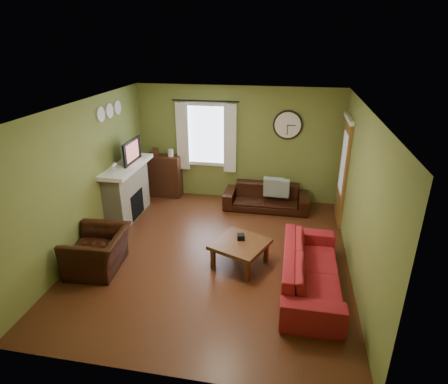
% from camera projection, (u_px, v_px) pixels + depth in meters
% --- Properties ---
extents(floor, '(4.60, 5.20, 0.00)m').
position_uv_depth(floor, '(214.00, 255.00, 6.64)').
color(floor, '#4C2513').
rests_on(floor, ground).
extents(ceiling, '(4.60, 5.20, 0.00)m').
position_uv_depth(ceiling, '(213.00, 107.00, 5.62)').
color(ceiling, white).
rests_on(ceiling, ground).
extents(wall_left, '(0.00, 5.20, 2.60)m').
position_uv_depth(wall_left, '(85.00, 178.00, 6.51)').
color(wall_left, olive).
rests_on(wall_left, ground).
extents(wall_right, '(0.00, 5.20, 2.60)m').
position_uv_depth(wall_right, '(360.00, 197.00, 5.74)').
color(wall_right, olive).
rests_on(wall_right, ground).
extents(wall_back, '(4.60, 0.00, 2.60)m').
position_uv_depth(wall_back, '(237.00, 144.00, 8.48)').
color(wall_back, olive).
rests_on(wall_back, ground).
extents(wall_front, '(4.60, 0.00, 2.60)m').
position_uv_depth(wall_front, '(160.00, 282.00, 3.77)').
color(wall_front, olive).
rests_on(wall_front, ground).
extents(fireplace, '(0.40, 1.40, 1.10)m').
position_uv_depth(fireplace, '(127.00, 193.00, 7.81)').
color(fireplace, '#BCB093').
rests_on(fireplace, floor).
extents(firebox, '(0.04, 0.60, 0.55)m').
position_uv_depth(firebox, '(137.00, 204.00, 7.88)').
color(firebox, black).
rests_on(firebox, fireplace).
extents(mantel, '(0.58, 1.60, 0.08)m').
position_uv_depth(mantel, '(126.00, 166.00, 7.58)').
color(mantel, white).
rests_on(mantel, fireplace).
extents(tv, '(0.08, 0.60, 0.35)m').
position_uv_depth(tv, '(129.00, 154.00, 7.63)').
color(tv, black).
rests_on(tv, mantel).
extents(tv_screen, '(0.02, 0.62, 0.36)m').
position_uv_depth(tv_screen, '(132.00, 151.00, 7.59)').
color(tv_screen, '#994C3F').
rests_on(tv_screen, mantel).
extents(medallion_left, '(0.28, 0.28, 0.03)m').
position_uv_depth(medallion_left, '(101.00, 114.00, 6.86)').
color(medallion_left, white).
rests_on(medallion_left, wall_left).
extents(medallion_mid, '(0.28, 0.28, 0.03)m').
position_uv_depth(medallion_mid, '(109.00, 111.00, 7.18)').
color(medallion_mid, white).
rests_on(medallion_mid, wall_left).
extents(medallion_right, '(0.28, 0.28, 0.03)m').
position_uv_depth(medallion_right, '(117.00, 108.00, 7.50)').
color(medallion_right, white).
rests_on(medallion_right, wall_left).
extents(window_pane, '(1.00, 0.02, 1.30)m').
position_uv_depth(window_pane, '(207.00, 135.00, 8.50)').
color(window_pane, silver).
rests_on(window_pane, wall_back).
extents(curtain_rod, '(0.03, 0.03, 1.50)m').
position_uv_depth(curtain_rod, '(205.00, 101.00, 8.11)').
color(curtain_rod, black).
rests_on(curtain_rod, wall_back).
extents(curtain_left, '(0.28, 0.04, 1.55)m').
position_uv_depth(curtain_left, '(182.00, 137.00, 8.52)').
color(curtain_left, white).
rests_on(curtain_left, wall_back).
extents(curtain_right, '(0.28, 0.04, 1.55)m').
position_uv_depth(curtain_right, '(230.00, 139.00, 8.34)').
color(curtain_right, white).
rests_on(curtain_right, wall_back).
extents(wall_clock, '(0.64, 0.06, 0.64)m').
position_uv_depth(wall_clock, '(288.00, 125.00, 8.06)').
color(wall_clock, white).
rests_on(wall_clock, wall_back).
extents(door, '(0.05, 0.90, 2.10)m').
position_uv_depth(door, '(343.00, 172.00, 7.52)').
color(door, brown).
rests_on(door, floor).
extents(bookshelf, '(0.84, 0.36, 0.99)m').
position_uv_depth(bookshelf, '(164.00, 176.00, 8.91)').
color(bookshelf, '#371A0F').
rests_on(bookshelf, floor).
extents(book, '(0.25, 0.26, 0.02)m').
position_uv_depth(book, '(167.00, 155.00, 8.89)').
color(book, '#502E17').
rests_on(book, bookshelf).
extents(sofa_brown, '(1.86, 0.73, 0.54)m').
position_uv_depth(sofa_brown, '(266.00, 197.00, 8.30)').
color(sofa_brown, black).
rests_on(sofa_brown, floor).
extents(pillow_left, '(0.42, 0.18, 0.41)m').
position_uv_depth(pillow_left, '(280.00, 188.00, 8.06)').
color(pillow_left, gray).
rests_on(pillow_left, sofa_brown).
extents(pillow_right, '(0.44, 0.16, 0.43)m').
position_uv_depth(pillow_right, '(274.00, 187.00, 8.10)').
color(pillow_right, gray).
rests_on(pillow_right, sofa_brown).
extents(sofa_red, '(0.86, 2.19, 0.64)m').
position_uv_depth(sofa_red, '(311.00, 269.00, 5.67)').
color(sofa_red, maroon).
rests_on(sofa_red, floor).
extents(armchair, '(0.96, 1.08, 0.66)m').
position_uv_depth(armchair, '(98.00, 251.00, 6.14)').
color(armchair, black).
rests_on(armchair, floor).
extents(coffee_table, '(1.06, 1.06, 0.43)m').
position_uv_depth(coffee_table, '(240.00, 254.00, 6.26)').
color(coffee_table, '#502E17').
rests_on(coffee_table, floor).
extents(tissue_box, '(0.14, 0.14, 0.09)m').
position_uv_depth(tissue_box, '(241.00, 241.00, 6.29)').
color(tissue_box, black).
rests_on(tissue_box, coffee_table).
extents(wine_glass_a, '(0.06, 0.06, 0.18)m').
position_uv_depth(wine_glass_a, '(113.00, 169.00, 7.01)').
color(wine_glass_a, white).
rests_on(wine_glass_a, mantel).
extents(wine_glass_b, '(0.07, 0.07, 0.19)m').
position_uv_depth(wine_glass_b, '(115.00, 168.00, 7.07)').
color(wine_glass_b, white).
rests_on(wine_glass_b, mantel).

